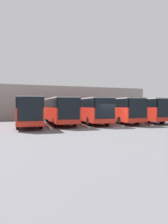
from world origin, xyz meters
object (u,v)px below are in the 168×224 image
(bus_4, at_px, (28,110))
(bus_2, at_px, (89,109))
(bus_0, at_px, (140,109))
(bus_3, at_px, (59,110))
(bus_1, at_px, (116,109))

(bus_4, bearing_deg, bus_2, -169.81)
(bus_0, distance_m, bus_3, 11.73)
(bus_1, distance_m, bus_2, 3.92)
(bus_0, xyz_separation_m, bus_2, (7.81, -0.41, 0.00))
(bus_0, distance_m, bus_4, 15.62)
(bus_1, distance_m, bus_3, 7.83)
(bus_0, height_order, bus_3, same)
(bus_0, distance_m, bus_1, 3.90)
(bus_3, height_order, bus_4, same)
(bus_1, bearing_deg, bus_4, 7.10)
(bus_1, distance_m, bus_4, 11.71)
(bus_1, xyz_separation_m, bus_4, (11.71, 0.13, 0.00))
(bus_3, bearing_deg, bus_0, -176.87)
(bus_3, relative_size, bus_4, 1.00)
(bus_0, bearing_deg, bus_1, 5.96)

